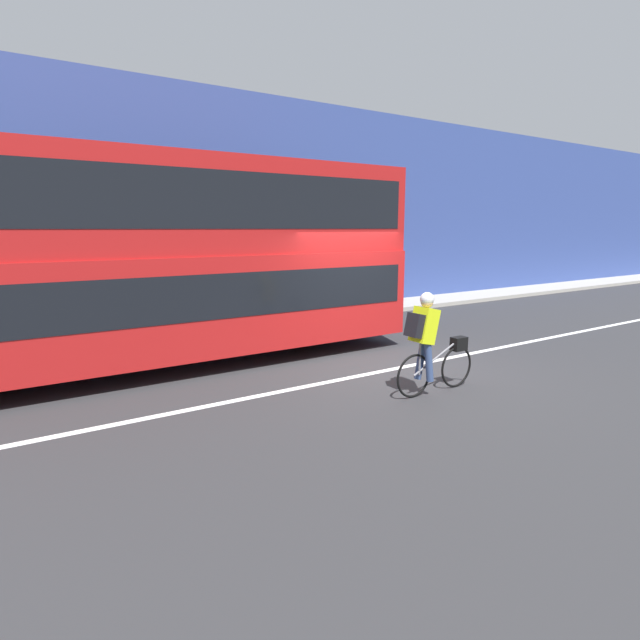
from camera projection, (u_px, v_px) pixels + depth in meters
ground_plane at (389, 368)px, 9.33m from camera, size 80.00×80.00×0.00m
road_center_line at (393, 369)px, 9.24m from camera, size 50.00×0.14×0.01m
sidewalk_curb at (259, 320)px, 13.84m from camera, size 60.00×1.66×0.13m
building_facade at (242, 208)px, 14.10m from camera, size 60.00×0.30×6.25m
bus at (169, 253)px, 9.23m from camera, size 9.36×2.58×3.83m
cyclist_on_bike at (429, 340)px, 7.71m from camera, size 1.63×0.32×1.62m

